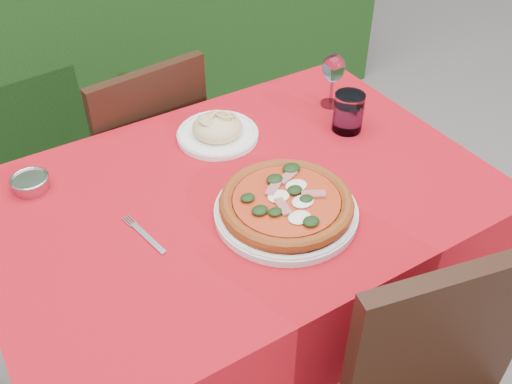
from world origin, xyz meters
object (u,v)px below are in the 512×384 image
wine_glass (333,70)px  chair_far (144,157)px  pizza_plate (286,205)px  fork (148,238)px  steel_ramekin (31,184)px  pasta_plate (218,130)px  water_glass (348,114)px

wine_glass → chair_far: bearing=142.5°
chair_far → pizza_plate: 0.78m
pizza_plate → fork: size_ratio=2.07×
chair_far → steel_ramekin: (-0.40, -0.30, 0.27)m
pizza_plate → wine_glass: wine_glass is taller
pasta_plate → steel_ramekin: bearing=174.7°
chair_far → fork: size_ratio=4.94×
pasta_plate → water_glass: (0.34, -0.16, 0.03)m
chair_far → wine_glass: size_ratio=5.17×
wine_glass → fork: size_ratio=0.96×
pasta_plate → wine_glass: wine_glass is taller
chair_far → wine_glass: 0.72m
pizza_plate → wine_glass: (0.40, 0.35, 0.09)m
fork → water_glass: bearing=-0.6°
pizza_plate → steel_ramekin: 0.65m
chair_far → steel_ramekin: 0.57m
water_glass → fork: 0.69m
fork → wine_glass: bearing=8.7°
water_glass → wine_glass: bearing=72.4°
water_glass → steel_ramekin: size_ratio=1.29×
pasta_plate → fork: size_ratio=1.32×
pizza_plate → pasta_plate: size_ratio=1.57×
chair_far → pizza_plate: bearing=90.8°
pizza_plate → pasta_plate: 0.38m
steel_ramekin → water_glass: bearing=-13.7°
pasta_plate → water_glass: size_ratio=2.04×
chair_far → water_glass: (0.45, -0.51, 0.30)m
pasta_plate → steel_ramekin: 0.52m
fork → chair_far: bearing=59.9°
pizza_plate → fork: pizza_plate is taller
chair_far → fork: bearing=63.8°
chair_far → pasta_plate: size_ratio=3.74×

